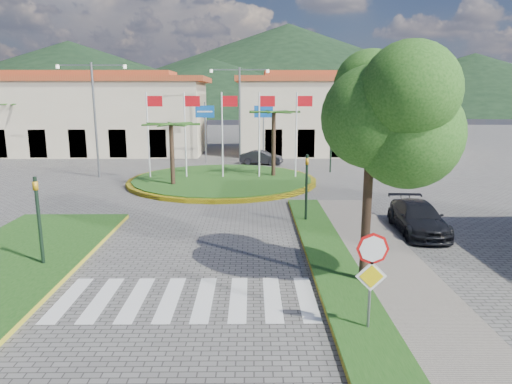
{
  "coord_description": "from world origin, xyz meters",
  "views": [
    {
      "loc": [
        2.0,
        -8.42,
        5.89
      ],
      "look_at": [
        2.15,
        8.0,
        2.34
      ],
      "focal_mm": 32.0,
      "sensor_mm": 36.0,
      "label": 1
    }
  ],
  "objects_px": {
    "car_dark_b": "(262,158)",
    "car_dark_a": "(148,150)",
    "deciduous_tree": "(372,119)",
    "stop_sign": "(372,267)",
    "white_van": "(120,150)",
    "roundabout_island": "(223,180)",
    "car_side_right": "(418,218)"
  },
  "relations": [
    {
      "from": "roundabout_island",
      "to": "car_side_right",
      "type": "xyz_separation_m",
      "value": [
        9.18,
        -11.47,
        0.48
      ]
    },
    {
      "from": "stop_sign",
      "to": "deciduous_tree",
      "type": "distance_m",
      "value": 4.59
    },
    {
      "from": "deciduous_tree",
      "to": "car_dark_a",
      "type": "height_order",
      "value": "deciduous_tree"
    },
    {
      "from": "deciduous_tree",
      "to": "car_side_right",
      "type": "height_order",
      "value": "deciduous_tree"
    },
    {
      "from": "roundabout_island",
      "to": "car_dark_a",
      "type": "relative_size",
      "value": 3.25
    },
    {
      "from": "stop_sign",
      "to": "white_van",
      "type": "distance_m",
      "value": 37.14
    },
    {
      "from": "deciduous_tree",
      "to": "car_side_right",
      "type": "bearing_deg",
      "value": 56.37
    },
    {
      "from": "stop_sign",
      "to": "white_van",
      "type": "xyz_separation_m",
      "value": [
        -15.7,
        33.64,
        -1.21
      ]
    },
    {
      "from": "white_van",
      "to": "deciduous_tree",
      "type": "bearing_deg",
      "value": -161.07
    },
    {
      "from": "car_dark_a",
      "to": "car_side_right",
      "type": "relative_size",
      "value": 0.87
    },
    {
      "from": "car_side_right",
      "to": "stop_sign",
      "type": "bearing_deg",
      "value": -114.09
    },
    {
      "from": "roundabout_island",
      "to": "car_dark_b",
      "type": "bearing_deg",
      "value": 70.63
    },
    {
      "from": "stop_sign",
      "to": "car_dark_b",
      "type": "bearing_deg",
      "value": 94.25
    },
    {
      "from": "roundabout_island",
      "to": "white_van",
      "type": "height_order",
      "value": "roundabout_island"
    },
    {
      "from": "roundabout_island",
      "to": "car_side_right",
      "type": "relative_size",
      "value": 2.84
    },
    {
      "from": "stop_sign",
      "to": "deciduous_tree",
      "type": "height_order",
      "value": "deciduous_tree"
    },
    {
      "from": "stop_sign",
      "to": "car_dark_b",
      "type": "xyz_separation_m",
      "value": [
        -2.08,
        28.04,
        -1.2
      ]
    },
    {
      "from": "car_dark_a",
      "to": "car_dark_b",
      "type": "relative_size",
      "value": 1.1
    },
    {
      "from": "deciduous_tree",
      "to": "car_dark_b",
      "type": "height_order",
      "value": "deciduous_tree"
    },
    {
      "from": "roundabout_island",
      "to": "deciduous_tree",
      "type": "distance_m",
      "value": 18.55
    },
    {
      "from": "deciduous_tree",
      "to": "car_dark_a",
      "type": "bearing_deg",
      "value": 114.17
    },
    {
      "from": "roundabout_island",
      "to": "car_dark_b",
      "type": "relative_size",
      "value": 3.56
    },
    {
      "from": "car_dark_b",
      "to": "car_dark_a",
      "type": "bearing_deg",
      "value": 80.91
    },
    {
      "from": "stop_sign",
      "to": "white_van",
      "type": "height_order",
      "value": "stop_sign"
    },
    {
      "from": "car_dark_a",
      "to": "car_dark_b",
      "type": "height_order",
      "value": "car_dark_a"
    },
    {
      "from": "roundabout_island",
      "to": "deciduous_tree",
      "type": "relative_size",
      "value": 1.87
    },
    {
      "from": "white_van",
      "to": "roundabout_island",
      "type": "bearing_deg",
      "value": -150.65
    },
    {
      "from": "car_dark_a",
      "to": "car_side_right",
      "type": "bearing_deg",
      "value": -133.12
    },
    {
      "from": "stop_sign",
      "to": "car_side_right",
      "type": "distance_m",
      "value": 9.65
    },
    {
      "from": "roundabout_island",
      "to": "car_dark_a",
      "type": "bearing_deg",
      "value": 121.66
    },
    {
      "from": "white_van",
      "to": "car_dark_a",
      "type": "bearing_deg",
      "value": -115.86
    },
    {
      "from": "white_van",
      "to": "car_dark_b",
      "type": "relative_size",
      "value": 1.17
    }
  ]
}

